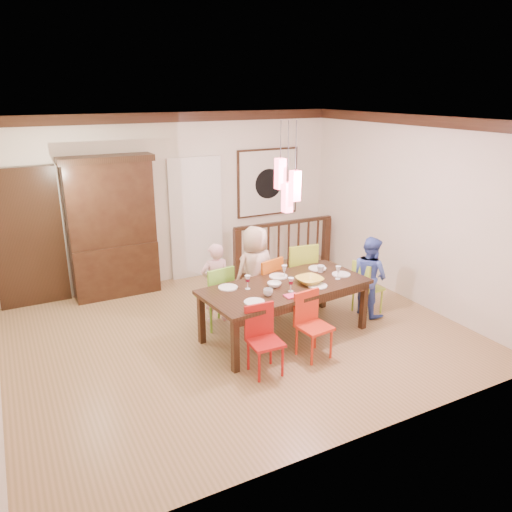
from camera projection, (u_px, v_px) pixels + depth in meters
name	position (u px, v px, depth m)	size (l,w,h in m)	color
floor	(239.00, 335.00, 6.96)	(6.00, 6.00, 0.00)	olive
ceiling	(237.00, 120.00, 6.04)	(6.00, 6.00, 0.00)	white
wall_back	(175.00, 199.00, 8.60)	(6.00, 6.00, 0.00)	beige
wall_right	(410.00, 210.00, 7.82)	(5.00, 5.00, 0.00)	beige
crown_molding	(237.00, 127.00, 6.06)	(6.00, 5.00, 0.16)	black
panel_door	(28.00, 241.00, 7.63)	(1.04, 0.07, 2.24)	black
white_doorway	(196.00, 220.00, 8.85)	(0.97, 0.05, 2.22)	silver
painting	(268.00, 182.00, 9.31)	(1.25, 0.06, 1.25)	black
pendant_cluster	(287.00, 185.00, 6.29)	(0.27, 0.21, 1.14)	#E8455D
dining_table	(285.00, 290.00, 6.74)	(2.37, 1.25, 0.75)	black
chair_far_left	(214.00, 291.00, 7.07)	(0.48, 0.48, 0.93)	#73BB35
chair_far_mid	(263.00, 282.00, 7.41)	(0.52, 0.52, 0.93)	#BB5411
chair_far_right	(298.00, 269.00, 7.77)	(0.53, 0.53, 1.04)	#96B028
chair_near_left	(265.00, 337.00, 5.88)	(0.39, 0.39, 0.84)	#AB1512
chair_near_mid	(315.00, 322.00, 6.25)	(0.42, 0.42, 0.85)	red
chair_end_right	(368.00, 283.00, 7.53)	(0.40, 0.40, 0.82)	#ADD037
china_hutch	(112.00, 227.00, 8.02)	(1.45, 0.46, 2.29)	black
balustrade	(284.00, 245.00, 9.26)	(2.01, 0.14, 0.96)	black
person_far_left	(216.00, 283.00, 7.20)	(0.44, 0.29, 1.20)	#F3B9C7
person_far_mid	(255.00, 271.00, 7.40)	(0.67, 0.44, 1.37)	beige
person_end_right	(370.00, 276.00, 7.45)	(0.59, 0.46, 1.21)	#435EBD
serving_bowl	(310.00, 280.00, 6.76)	(0.35, 0.35, 0.09)	gold
small_bowl	(274.00, 285.00, 6.65)	(0.19, 0.19, 0.06)	white
cup_left	(268.00, 292.00, 6.36)	(0.12, 0.12, 0.10)	silver
cup_right	(321.00, 269.00, 7.17)	(0.11, 0.11, 0.10)	silver
plate_far_left	(228.00, 287.00, 6.62)	(0.26, 0.26, 0.01)	white
plate_far_mid	(278.00, 276.00, 7.01)	(0.26, 0.26, 0.01)	white
plate_far_right	(317.00, 268.00, 7.33)	(0.26, 0.26, 0.01)	white
plate_near_left	(254.00, 302.00, 6.17)	(0.26, 0.26, 0.01)	white
plate_near_mid	(318.00, 286.00, 6.67)	(0.26, 0.26, 0.01)	white
plate_end_right	(341.00, 274.00, 7.08)	(0.26, 0.26, 0.01)	white
wine_glass_a	(248.00, 282.00, 6.56)	(0.08, 0.08, 0.19)	#590C19
wine_glass_b	(284.00, 272.00, 6.93)	(0.08, 0.08, 0.19)	silver
wine_glass_c	(291.00, 285.00, 6.48)	(0.08, 0.08, 0.19)	#590C19
wine_glass_d	(338.00, 273.00, 6.90)	(0.08, 0.08, 0.19)	silver
napkin	(292.00, 296.00, 6.35)	(0.18, 0.14, 0.01)	#D83359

